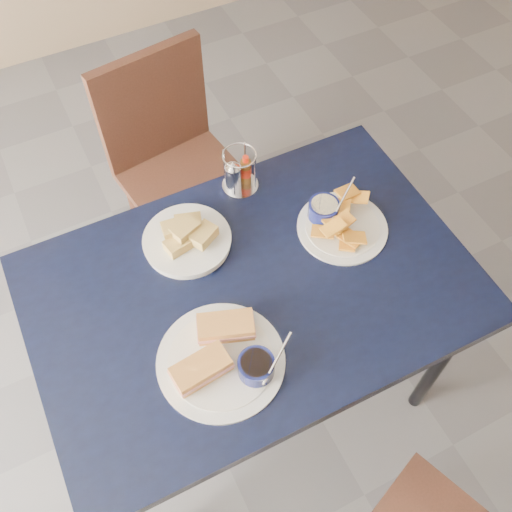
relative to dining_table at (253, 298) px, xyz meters
name	(u,v)px	position (x,y,z in m)	size (l,w,h in m)	color
ground	(318,414)	(0.17, -0.20, -0.68)	(6.00, 6.00, 0.00)	#504F54
dining_table	(253,298)	(0.00, 0.00, 0.00)	(1.19, 0.80, 0.75)	black
chair_far	(175,152)	(0.06, 0.78, -0.17)	(0.47, 0.46, 0.89)	black
sandwich_plate	(224,356)	(-0.16, -0.16, 0.09)	(0.32, 0.32, 0.12)	white
plantain_plate	(336,220)	(0.30, 0.08, 0.09)	(0.26, 0.26, 0.12)	white
bread_basket	(187,238)	(-0.10, 0.21, 0.09)	(0.24, 0.24, 0.08)	white
condiment_caddy	(238,173)	(0.12, 0.33, 0.12)	(0.11, 0.11, 0.14)	silver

